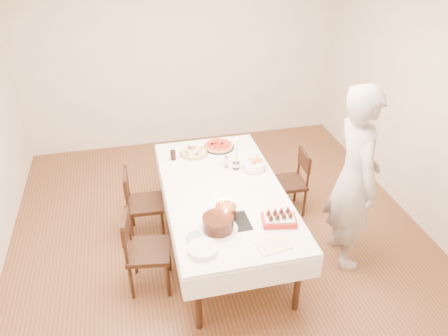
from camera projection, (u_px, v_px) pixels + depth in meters
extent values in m
plane|color=#53321C|center=(223.00, 245.00, 4.69)|extent=(5.00, 5.00, 0.00)
cube|color=beige|center=(183.00, 53.00, 6.05)|extent=(4.50, 0.04, 2.70)
cube|color=beige|center=(440.00, 110.00, 4.41)|extent=(0.04, 5.00, 2.70)
cube|color=white|center=(224.00, 220.00, 4.47)|extent=(1.77, 2.39, 0.75)
imported|color=#A49F9A|center=(354.00, 179.00, 4.08)|extent=(0.52, 0.73, 1.89)
cylinder|color=beige|center=(194.00, 153.00, 4.85)|extent=(0.41, 0.41, 0.04)
cylinder|color=red|center=(219.00, 146.00, 4.98)|extent=(0.42, 0.42, 0.04)
cube|color=#B21E1E|center=(254.00, 166.00, 4.64)|extent=(0.26, 0.26, 0.01)
cylinder|color=white|center=(254.00, 165.00, 4.57)|extent=(0.25, 0.25, 0.08)
cylinder|color=white|center=(236.00, 153.00, 4.51)|extent=(0.08, 0.08, 0.37)
cylinder|color=black|center=(173.00, 155.00, 4.73)|extent=(0.08, 0.08, 0.11)
cylinder|color=black|center=(218.00, 223.00, 3.72)|extent=(0.35, 0.35, 0.13)
cube|color=black|center=(234.00, 223.00, 3.84)|extent=(0.29, 0.29, 0.01)
cylinder|color=#3A1A10|center=(226.00, 208.00, 3.85)|extent=(0.19, 0.19, 0.17)
cube|color=beige|center=(273.00, 245.00, 3.58)|extent=(0.30, 0.23, 0.02)
cylinder|color=white|center=(203.00, 249.00, 3.51)|extent=(0.25, 0.25, 0.05)
cylinder|color=white|center=(198.00, 239.00, 3.65)|extent=(0.25, 0.25, 0.01)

